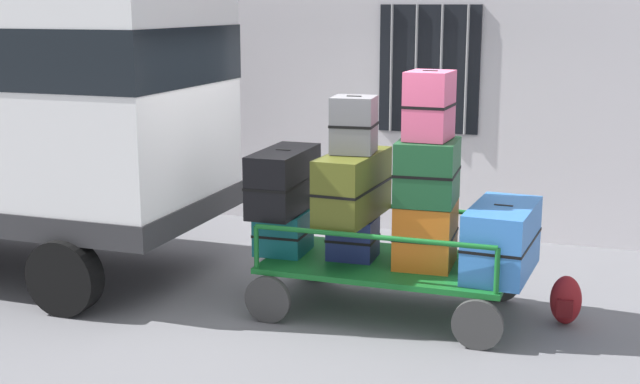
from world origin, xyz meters
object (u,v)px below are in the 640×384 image
at_px(suitcase_midleft_bottom, 353,238).
at_px(backpack, 566,300).
at_px(suitcase_midleft_middle, 353,186).
at_px(suitcase_center_top, 429,105).
at_px(suitcase_left_bottom, 283,232).
at_px(suitcase_center_middle, 427,172).
at_px(suitcase_midleft_top, 354,125).
at_px(luggage_cart, 388,271).
at_px(suitcase_left_middle, 284,181).
at_px(suitcase_midright_bottom, 502,240).
at_px(suitcase_center_bottom, 426,234).

relative_size(suitcase_midleft_bottom, backpack, 1.00).
xyz_separation_m(suitcase_midleft_middle, suitcase_center_top, (0.67, 0.03, 0.75)).
height_order(suitcase_left_bottom, suitcase_center_middle, suitcase_center_middle).
bearing_deg(suitcase_midleft_middle, suitcase_midleft_top, 90.00).
relative_size(luggage_cart, backpack, 5.15).
xyz_separation_m(luggage_cart, suitcase_midleft_bottom, (-0.34, 0.02, 0.27)).
height_order(suitcase_left_middle, suitcase_center_top, suitcase_center_top).
bearing_deg(suitcase_midright_bottom, suitcase_left_middle, 179.92).
distance_m(suitcase_midleft_middle, backpack, 2.12).
bearing_deg(suitcase_center_bottom, luggage_cart, -175.63).
height_order(suitcase_midleft_middle, suitcase_midleft_top, suitcase_midleft_top).
height_order(suitcase_midleft_bottom, suitcase_midleft_middle, suitcase_midleft_middle).
bearing_deg(luggage_cart, suitcase_left_middle, 179.66).
distance_m(suitcase_left_bottom, suitcase_center_top, 1.83).
distance_m(suitcase_midleft_bottom, suitcase_center_bottom, 0.68).
xyz_separation_m(suitcase_center_top, suitcase_midright_bottom, (0.67, -0.03, -1.13)).
bearing_deg(suitcase_midleft_middle, suitcase_left_bottom, -178.84).
bearing_deg(suitcase_center_top, suitcase_center_bottom, -90.00).
distance_m(luggage_cart, suitcase_left_bottom, 1.05).
xyz_separation_m(suitcase_left_middle, suitcase_midright_bottom, (2.02, -0.00, -0.38)).
xyz_separation_m(luggage_cart, suitcase_midleft_middle, (-0.34, -0.00, 0.76)).
xyz_separation_m(suitcase_center_bottom, suitcase_center_top, (0.00, 0.01, 1.15)).
distance_m(luggage_cart, backpack, 1.58).
xyz_separation_m(suitcase_center_bottom, suitcase_midright_bottom, (0.67, -0.02, 0.02)).
bearing_deg(backpack, suitcase_midright_bottom, -159.81).
height_order(suitcase_left_bottom, suitcase_center_top, suitcase_center_top).
distance_m(luggage_cart, suitcase_midleft_middle, 0.83).
relative_size(luggage_cart, suitcase_midleft_middle, 2.15).
relative_size(suitcase_left_middle, suitcase_center_middle, 1.53).
xyz_separation_m(luggage_cart, suitcase_center_bottom, (0.34, 0.03, 0.37)).
bearing_deg(luggage_cart, suitcase_center_bottom, 4.37).
relative_size(luggage_cart, suitcase_midleft_bottom, 5.13).
height_order(luggage_cart, backpack, luggage_cart).
height_order(luggage_cart, suitcase_center_bottom, suitcase_center_bottom).
bearing_deg(suitcase_midleft_top, suitcase_center_bottom, 0.89).
bearing_deg(suitcase_left_middle, suitcase_center_bottom, 0.84).
bearing_deg(suitcase_midleft_bottom, suitcase_center_middle, 1.04).
relative_size(suitcase_left_middle, suitcase_midleft_bottom, 2.25).
bearing_deg(suitcase_midleft_middle, suitcase_center_middle, 2.79).
bearing_deg(suitcase_left_middle, suitcase_midright_bottom, -0.08).
height_order(suitcase_left_middle, suitcase_midleft_bottom, suitcase_left_middle).
distance_m(luggage_cart, suitcase_midleft_top, 1.36).
relative_size(suitcase_left_middle, backpack, 2.26).
relative_size(suitcase_midleft_middle, suitcase_midright_bottom, 1.00).
xyz_separation_m(suitcase_midleft_top, suitcase_center_bottom, (0.67, 0.01, -0.95)).
distance_m(suitcase_left_middle, suitcase_midright_bottom, 2.06).
bearing_deg(suitcase_midleft_bottom, suitcase_midleft_middle, -90.00).
height_order(suitcase_left_bottom, suitcase_midleft_top, suitcase_midleft_top).
xyz_separation_m(suitcase_center_middle, suitcase_midright_bottom, (0.67, -0.03, -0.55)).
bearing_deg(suitcase_midleft_top, suitcase_left_middle, -179.21).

